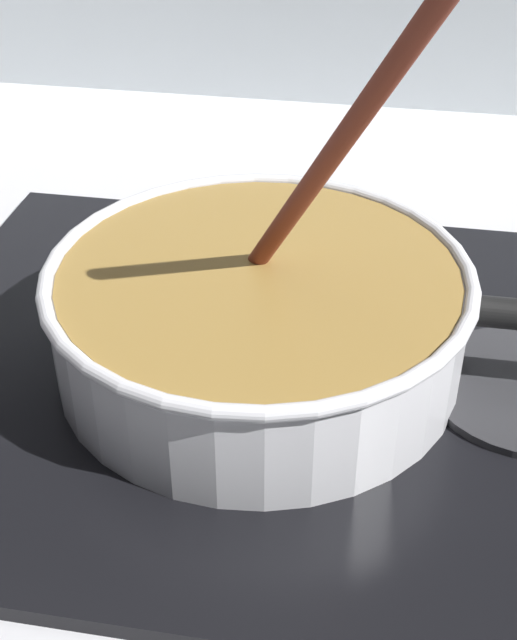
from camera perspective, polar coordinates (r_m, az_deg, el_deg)
The scene contains 3 objects.
hob_plate at distance 0.66m, azimuth -0.00°, elevation -3.26°, with size 0.56×0.48×0.01m, color black.
burner_ring at distance 0.66m, azimuth -0.00°, elevation -2.57°, with size 0.19×0.19×0.01m, color #592D0C.
cooking_pan at distance 0.63m, azimuth 0.12°, elevation 0.38°, with size 0.46×0.31×0.31m.
Camera 1 is at (0.23, -0.30, 0.42)m, focal length 48.73 mm.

